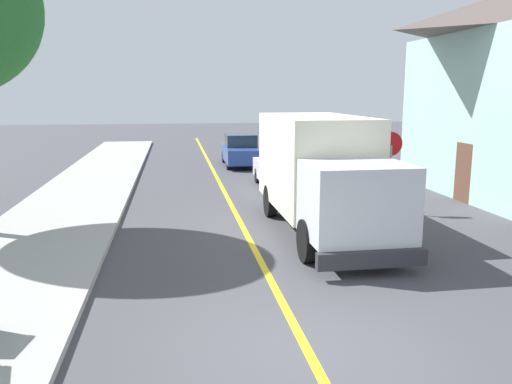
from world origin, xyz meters
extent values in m
plane|color=#424247|center=(0.00, 0.00, 0.00)|extent=(120.00, 120.00, 0.00)
cube|color=#9E9E99|center=(-5.40, 4.00, 0.07)|extent=(3.60, 60.00, 0.15)
cube|color=gold|center=(0.00, 10.00, 0.00)|extent=(0.16, 56.00, 0.01)
cube|color=#F2EDCC|center=(2.10, 7.34, 1.90)|extent=(2.42, 5.01, 2.60)
cube|color=silver|center=(2.11, 3.84, 1.45)|extent=(2.29, 2.01, 1.70)
cube|color=#1E2D3D|center=(2.11, 2.94, 1.82)|extent=(2.04, 0.09, 0.75)
cube|color=#2D2D33|center=(2.12, 2.76, 0.42)|extent=(2.40, 0.21, 0.36)
cylinder|color=black|center=(3.16, 4.05, 0.50)|extent=(0.30, 1.00, 1.00)
cylinder|color=black|center=(1.06, 4.04, 0.50)|extent=(0.30, 1.00, 1.00)
cylinder|color=black|center=(3.15, 8.60, 0.50)|extent=(0.30, 1.00, 1.00)
cylinder|color=black|center=(1.05, 8.59, 0.50)|extent=(0.30, 1.00, 1.00)
cube|color=silver|center=(2.43, 13.35, 0.65)|extent=(1.82, 4.41, 0.76)
cube|color=#1E2D3D|center=(2.43, 13.50, 1.35)|extent=(1.59, 1.81, 0.64)
cylinder|color=black|center=(3.22, 11.93, 0.32)|extent=(0.22, 0.64, 0.64)
cylinder|color=black|center=(1.64, 11.94, 0.32)|extent=(0.22, 0.64, 0.64)
cylinder|color=black|center=(3.23, 14.75, 0.32)|extent=(0.22, 0.64, 0.64)
cylinder|color=black|center=(1.65, 14.76, 0.32)|extent=(0.22, 0.64, 0.64)
cube|color=#2D4793|center=(1.62, 20.24, 0.65)|extent=(1.85, 4.42, 0.76)
cube|color=#1E2D3D|center=(1.62, 20.39, 1.35)|extent=(1.61, 1.82, 0.64)
cylinder|color=black|center=(2.39, 18.83, 0.32)|extent=(0.23, 0.64, 0.64)
cylinder|color=black|center=(0.81, 18.85, 0.32)|extent=(0.23, 0.64, 0.64)
cylinder|color=black|center=(2.43, 21.64, 0.32)|extent=(0.23, 0.64, 0.64)
cylinder|color=black|center=(0.85, 21.66, 0.32)|extent=(0.23, 0.64, 0.64)
cylinder|color=gray|center=(4.89, 8.40, 1.10)|extent=(0.08, 0.08, 2.20)
cylinder|color=red|center=(4.89, 8.43, 2.25)|extent=(0.76, 0.03, 0.76)
cylinder|color=white|center=(4.89, 8.45, 2.25)|extent=(0.80, 0.02, 0.80)
cube|color=brown|center=(8.27, 9.73, 1.05)|extent=(0.10, 1.00, 2.10)
camera|label=1|loc=(-1.90, -7.04, 3.84)|focal=36.19mm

